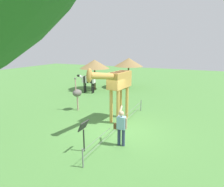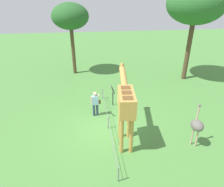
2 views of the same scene
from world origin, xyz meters
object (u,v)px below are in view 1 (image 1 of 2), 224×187
Objects in this scene: info_sign at (84,130)px; visitor at (121,126)px; shade_hut_near at (95,64)px; shade_hut_far at (129,62)px; zebra at (88,80)px; ostrich at (77,93)px; giraffe at (117,83)px.

visitor is at bearing 133.22° from info_sign.
info_sign is (1.11, -1.18, 0.05)m from visitor.
shade_hut_far is (-2.35, 2.65, 0.10)m from shade_hut_near.
zebra is 0.81× the size of ostrich.
zebra is at bearing -135.83° from giraffe.
zebra is 0.62× the size of shade_hut_near.
zebra is 0.59× the size of shade_hut_far.
shade_hut_near is (-6.07, -2.15, 1.35)m from ostrich.
visitor is 1.27× the size of info_sign.
shade_hut_near is (-6.91, -5.41, 0.28)m from giraffe.
giraffe is at bearing -152.11° from visitor.
info_sign is (9.02, 5.42, -0.21)m from zebra.
shade_hut_far reaches higher than shade_hut_near.
shade_hut_near reaches higher than visitor.
ostrich is 5.55m from info_sign.
info_sign is at bearing -46.78° from visitor.
giraffe is 3.80m from info_sign.
ostrich is 6.58m from shade_hut_near.
giraffe reaches higher than shade_hut_near.
giraffe is 1.29× the size of shade_hut_near.
giraffe is 1.70× the size of ostrich.
info_sign is (3.56, 0.12, -1.30)m from giraffe.
shade_hut_far is at bearing -160.90° from visitor.
shade_hut_far is at bearing 176.58° from ostrich.
shade_hut_near is at bearing -141.94° from giraffe.
shade_hut_far is (-3.80, 2.54, 1.46)m from zebra.
visitor is at bearing 35.62° from shade_hut_near.
ostrich is (-0.84, -3.26, -1.07)m from giraffe.
info_sign is at bearing 37.49° from ostrich.
zebra is (-7.91, -6.60, 0.26)m from visitor.
shade_hut_near reaches higher than info_sign.
shade_hut_far is at bearing -163.42° from giraffe.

